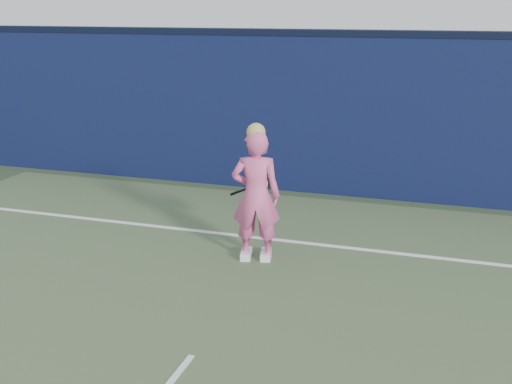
% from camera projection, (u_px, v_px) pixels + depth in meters
% --- Properties ---
extents(backstop_wall, '(24.00, 0.40, 2.50)m').
position_uv_depth(backstop_wall, '(326.00, 116.00, 10.30)').
color(backstop_wall, '#0C1936').
rests_on(backstop_wall, ground).
extents(wall_cap, '(24.00, 0.42, 0.10)m').
position_uv_depth(wall_cap, '(328.00, 33.00, 9.93)').
color(wall_cap, black).
rests_on(wall_cap, backstop_wall).
extents(player, '(0.65, 0.50, 1.67)m').
position_uv_depth(player, '(256.00, 195.00, 7.57)').
color(player, '#DD5690').
rests_on(player, ground).
extents(racket, '(0.44, 0.35, 0.28)m').
position_uv_depth(racket, '(258.00, 185.00, 8.05)').
color(racket, black).
rests_on(racket, ground).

